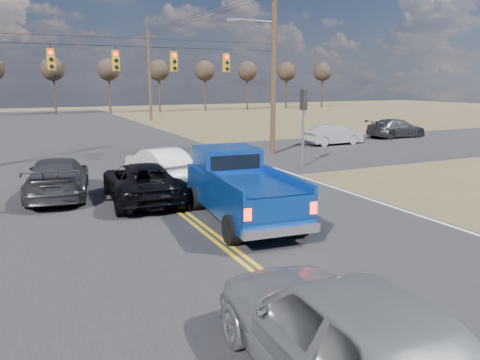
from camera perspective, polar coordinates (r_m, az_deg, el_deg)
name	(u,v)px	position (r m, az deg, el deg)	size (l,w,h in m)	color
ground	(325,324)	(8.91, 10.29, -16.89)	(160.00, 160.00, 0.00)	brown
road_main	(165,200)	(17.47, -9.09, -2.40)	(14.00, 120.00, 0.02)	#28282B
road_cross	(121,166)	(25.09, -14.27, 1.72)	(120.00, 12.00, 0.02)	#28282B
signal_gantry	(127,65)	(24.63, -13.61, 13.42)	(19.60, 4.83, 10.00)	#473323
utility_poles	(120,61)	(23.77, -14.44, 13.84)	(19.60, 58.32, 10.00)	#473323
treeline	(89,60)	(33.60, -17.88, 13.77)	(87.00, 117.80, 7.40)	#33261C
pickup_truck	(240,188)	(14.48, 0.03, -0.97)	(2.70, 5.88, 2.15)	black
silver_suv	(348,336)	(6.78, 13.03, -18.08)	(2.14, 5.31, 1.81)	gray
black_suv	(142,182)	(17.29, -11.89, -0.24)	(2.36, 5.12, 1.42)	black
white_car_queue	(159,164)	(21.02, -9.89, 1.97)	(1.51, 4.33, 1.43)	white
dgrey_car_queue	(58,177)	(18.80, -21.31, 0.29)	(2.11, 5.18, 1.50)	#313135
cross_car_east_near	(334,135)	(32.96, 11.34, 5.40)	(4.15, 1.45, 1.37)	#9B9FA3
cross_car_east_far	(396,128)	(38.51, 18.52, 5.99)	(5.03, 2.05, 1.46)	#303034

